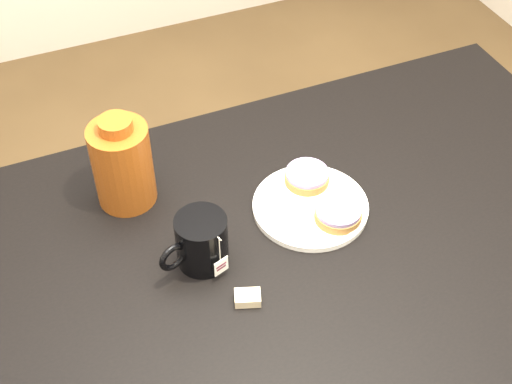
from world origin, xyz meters
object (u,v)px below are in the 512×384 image
teabag_pouch (248,298)px  bagel_back (307,177)px  bagel_front (338,213)px  bagel_package (122,164)px  table (300,281)px  mug (201,241)px  plate (310,206)px

teabag_pouch → bagel_back: bearing=45.0°
bagel_front → bagel_package: bagel_package is taller
bagel_back → bagel_front: bearing=-84.6°
bagel_front → bagel_package: (-0.35, 0.22, 0.06)m
table → teabag_pouch: size_ratio=31.11×
table → teabag_pouch: bearing=-155.6°
bagel_back → mug: 0.28m
table → bagel_front: bearing=24.5°
table → teabag_pouch: teabag_pouch is taller
mug → bagel_package: (-0.08, 0.21, 0.04)m
plate → bagel_package: (-0.32, 0.17, 0.08)m
teabag_pouch → plate: bearing=38.5°
bagel_front → teabag_pouch: bearing=-155.6°
table → plate: plate is taller
mug → bagel_back: bearing=2.7°
mug → bagel_front: bearing=-21.3°
mug → table: bearing=-36.2°
bagel_back → bagel_front: size_ratio=1.00×
bagel_back → bagel_package: 0.36m
bagel_front → bagel_package: 0.42m
bagel_back → bagel_package: bearing=162.3°
bagel_front → mug: bearing=177.4°
bagel_back → mug: bearing=-158.7°
table → bagel_back: 0.21m
plate → mug: (-0.24, -0.04, 0.04)m
plate → bagel_package: bearing=152.0°
bagel_back → bagel_package: (-0.34, 0.11, 0.06)m
bagel_back → bagel_front: 0.11m
bagel_back → table: bearing=-118.2°
bagel_front → mug: size_ratio=0.82×
bagel_package → teabag_pouch: bearing=-69.4°
plate → mug: bearing=-170.3°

